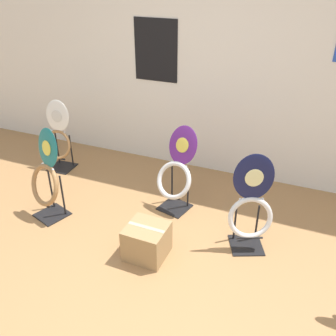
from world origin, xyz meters
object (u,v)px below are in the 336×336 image
at_px(toilet_seat_display_navy_moon, 251,208).
at_px(storage_box, 147,241).
at_px(toilet_seat_display_purple_note, 176,174).
at_px(toilet_seat_display_white_plain, 58,137).
at_px(toilet_seat_display_teal_sax, 46,179).

distance_m(toilet_seat_display_navy_moon, storage_box, 0.92).
xyz_separation_m(toilet_seat_display_purple_note, storage_box, (0.03, -0.76, -0.24)).
bearing_deg(toilet_seat_display_white_plain, toilet_seat_display_navy_moon, -13.45).
bearing_deg(toilet_seat_display_teal_sax, toilet_seat_display_purple_note, 28.86).
height_order(toilet_seat_display_purple_note, toilet_seat_display_navy_moon, toilet_seat_display_navy_moon).
xyz_separation_m(toilet_seat_display_white_plain, storage_box, (1.62, -1.01, -0.26)).
height_order(toilet_seat_display_teal_sax, storage_box, toilet_seat_display_teal_sax).
height_order(toilet_seat_display_navy_moon, storage_box, toilet_seat_display_navy_moon).
distance_m(toilet_seat_display_purple_note, toilet_seat_display_navy_moon, 0.86).
height_order(toilet_seat_display_white_plain, toilet_seat_display_navy_moon, toilet_seat_display_navy_moon).
bearing_deg(toilet_seat_display_navy_moon, toilet_seat_display_teal_sax, -171.61).
height_order(toilet_seat_display_white_plain, toilet_seat_display_teal_sax, toilet_seat_display_teal_sax).
height_order(toilet_seat_display_white_plain, toilet_seat_display_purple_note, toilet_seat_display_purple_note).
bearing_deg(toilet_seat_display_white_plain, toilet_seat_display_purple_note, -8.92).
bearing_deg(toilet_seat_display_white_plain, toilet_seat_display_teal_sax, -59.49).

